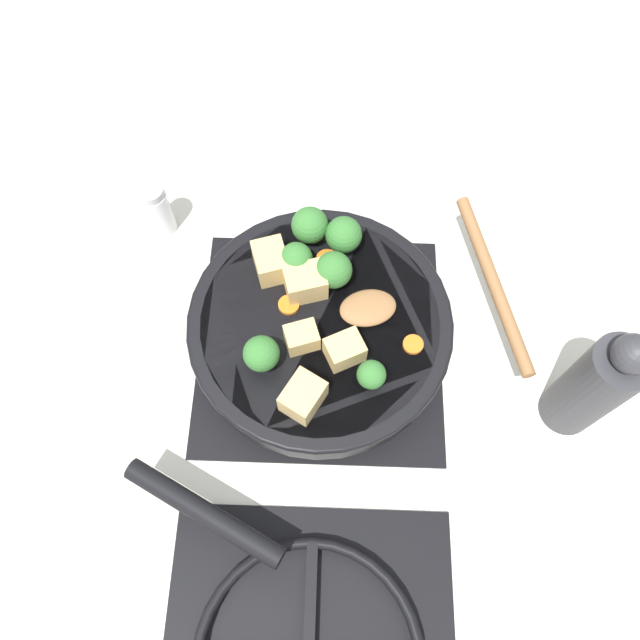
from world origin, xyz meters
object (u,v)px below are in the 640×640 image
Objects in this scene: skillet_pan at (319,329)px; salt_shaker at (158,209)px; wooden_spoon at (441,293)px; pepper_mill at (595,385)px.

salt_shaker is (0.22, -0.18, -0.01)m from skillet_pan.
skillet_pan is at bearing 142.00° from salt_shaker.
pepper_mill is at bearing 144.57° from wooden_spoon.
wooden_spoon is 2.76× the size of salt_shaker.
pepper_mill reaches higher than salt_shaker.
wooden_spoon reaches higher than salt_shaker.
wooden_spoon is (-0.14, -0.04, 0.03)m from skillet_pan.
pepper_mill is (-0.16, 0.11, 0.01)m from wooden_spoon.
salt_shaker reaches higher than skillet_pan.
skillet_pan is 1.81× the size of wooden_spoon.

